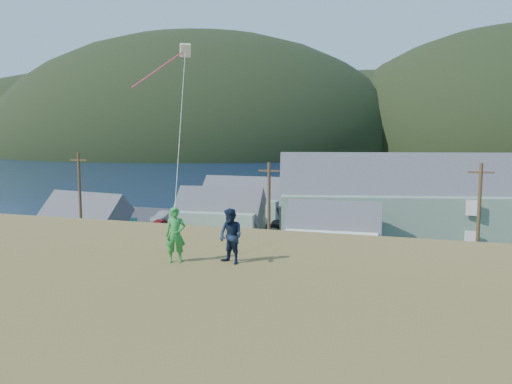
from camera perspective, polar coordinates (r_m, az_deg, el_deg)
ground at (r=36.98m, az=0.16°, el=-11.42°), size 900.00×900.00×0.00m
grass_strip at (r=35.16m, az=-0.84°, el=-12.29°), size 110.00×8.00×0.10m
waterfront_lot at (r=52.89m, az=5.70°, el=-5.88°), size 72.00×36.00×0.12m
wharf at (r=76.20m, az=4.85°, el=-1.75°), size 26.00×14.00×0.90m
far_shore at (r=363.88m, az=15.93°, el=4.64°), size 900.00×320.00×2.00m
far_hills at (r=314.10m, az=22.18°, el=4.33°), size 760.00×265.00×143.00m
lodge at (r=53.13m, az=20.87°, el=-1.39°), size 34.22×16.39×11.61m
shed_teal at (r=51.16m, az=-19.33°, el=-3.69°), size 9.85×7.65×7.09m
shed_palegreen_near at (r=54.33m, az=-4.27°, el=-2.79°), size 9.91×6.62×6.93m
shed_white at (r=44.89m, az=8.79°, el=-4.90°), size 8.62×6.02×6.66m
shed_palegreen_far at (r=64.05m, az=-1.46°, el=-1.17°), size 11.07×6.48×7.38m
utility_poles at (r=37.34m, az=0.12°, el=-3.52°), size 31.01×0.24×9.80m
parked_cars at (r=58.58m, az=-1.55°, el=-3.86°), size 25.45×11.02×1.55m
kite_flyer_green at (r=16.70m, az=-9.20°, el=-4.87°), size 0.79×0.68×1.83m
kite_flyer_navy at (r=16.36m, az=-2.90°, el=-5.07°), size 1.09×0.99×1.81m
kite_rig at (r=22.69m, az=-8.53°, el=15.25°), size 1.80×3.23×8.74m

